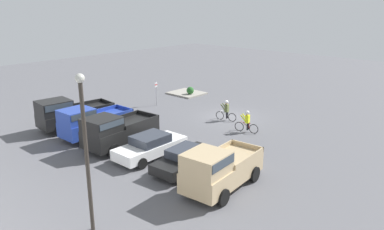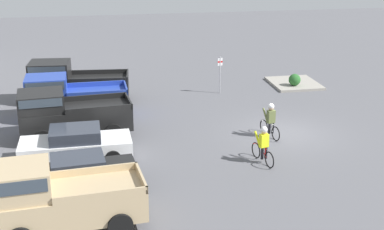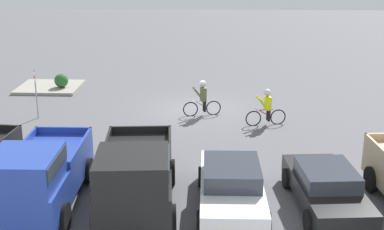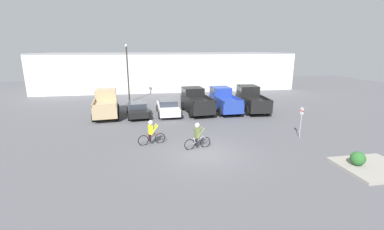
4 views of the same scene
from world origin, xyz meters
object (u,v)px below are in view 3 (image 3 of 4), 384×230
at_px(pickup_truck_1, 136,176).
at_px(shrub, 61,81).
at_px(sedan_0, 326,187).
at_px(pickup_truck_2, 38,175).
at_px(sedan_1, 231,186).
at_px(fire_lane_sign, 36,89).
at_px(cyclist_0, 203,97).
at_px(cyclist_1, 267,106).

xyz_separation_m(pickup_truck_1, shrub, (6.01, -13.47, -0.66)).
height_order(sedan_0, pickup_truck_2, pickup_truck_2).
height_order(sedan_0, pickup_truck_1, pickup_truck_1).
xyz_separation_m(sedan_1, fire_lane_sign, (8.50, -8.22, 0.64)).
xyz_separation_m(sedan_1, pickup_truck_2, (5.59, 0.47, 0.44)).
distance_m(cyclist_0, fire_lane_sign, 7.46).
bearing_deg(shrub, sedan_0, 131.94).
xyz_separation_m(sedan_1, cyclist_0, (1.09, -8.93, 0.15)).
height_order(sedan_1, shrub, sedan_1).
height_order(pickup_truck_1, pickup_truck_2, pickup_truck_1).
xyz_separation_m(sedan_1, pickup_truck_1, (2.76, 0.45, 0.46)).
bearing_deg(cyclist_1, shrub, -26.96).
relative_size(sedan_0, cyclist_1, 2.52).
bearing_deg(shrub, pickup_truck_1, 114.03).
distance_m(sedan_1, fire_lane_sign, 11.85).
relative_size(sedan_1, shrub, 6.35).
bearing_deg(pickup_truck_2, sedan_0, -175.75).
distance_m(sedan_1, pickup_truck_1, 2.84).
bearing_deg(pickup_truck_1, cyclist_0, -100.11).
relative_size(pickup_truck_1, cyclist_1, 2.95).
height_order(sedan_0, fire_lane_sign, fire_lane_sign).
xyz_separation_m(pickup_truck_1, cyclist_1, (-4.47, -8.15, -0.32)).
distance_m(sedan_0, pickup_truck_2, 8.43).
bearing_deg(sedan_1, shrub, -56.05).
bearing_deg(pickup_truck_1, cyclist_1, -118.74).
bearing_deg(cyclist_0, fire_lane_sign, 5.43).
distance_m(pickup_truck_2, cyclist_1, 10.96).
relative_size(pickup_truck_2, cyclist_1, 2.88).
relative_size(sedan_1, cyclist_1, 2.64).
distance_m(sedan_0, cyclist_0, 9.60).
height_order(sedan_0, cyclist_0, cyclist_0).
relative_size(sedan_1, fire_lane_sign, 2.09).
distance_m(sedan_1, pickup_truck_2, 5.63).
relative_size(sedan_0, shrub, 6.08).
height_order(cyclist_0, fire_lane_sign, fire_lane_sign).
xyz_separation_m(pickup_truck_1, fire_lane_sign, (5.74, -8.67, 0.19)).
xyz_separation_m(sedan_1, shrub, (8.77, -13.03, -0.20)).
distance_m(cyclist_1, fire_lane_sign, 10.23).
bearing_deg(sedan_1, cyclist_1, -102.47).
distance_m(sedan_1, shrub, 15.71).
xyz_separation_m(sedan_1, cyclist_1, (-1.70, -7.70, 0.14)).
xyz_separation_m(cyclist_0, cyclist_1, (-2.80, 1.23, -0.01)).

